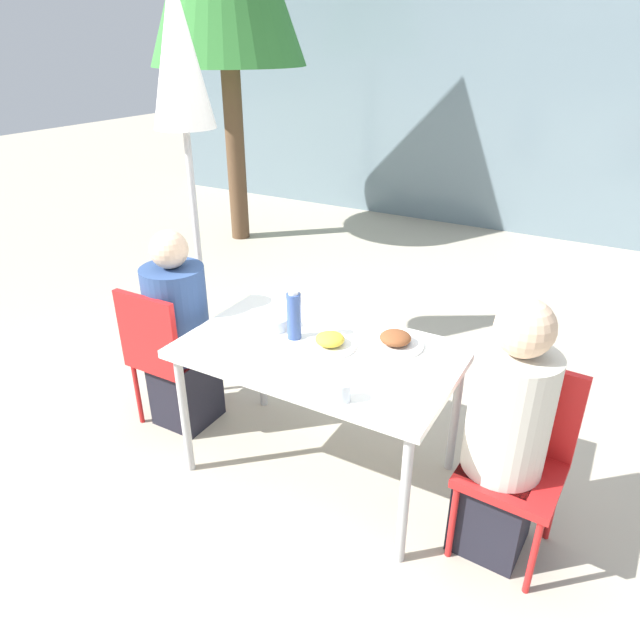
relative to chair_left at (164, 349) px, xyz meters
The scene contains 13 objects.
ground_plane 1.08m from the chair_left, ahead, with size 24.00×24.00×0.00m, color #B2A893.
building_facade 5.04m from the chair_left, 78.83° to the left, with size 10.00×0.20×3.00m.
dining_table 0.97m from the chair_left, ahead, with size 1.31×0.80×0.73m.
chair_left is the anchor object (origin of this frame).
person_left 0.11m from the chair_left, 58.09° to the left, with size 0.34×0.34×1.17m.
chair_right 1.92m from the chair_left, ahead, with size 0.42×0.42×0.86m.
person_right 1.87m from the chair_left, ahead, with size 0.33×0.33×1.21m.
closed_umbrella 1.63m from the chair_left, 116.46° to the left, with size 0.38×0.38×2.43m.
plate_0 1.32m from the chair_left, 12.44° to the left, with size 0.27×0.27×0.07m.
plate_1 1.03m from the chair_left, ahead, with size 0.25×0.25×0.07m.
bottle 0.88m from the chair_left, ahead, with size 0.07×0.07×0.25m.
drinking_cup 1.30m from the chair_left, 11.39° to the right, with size 0.07×0.07×0.08m.
salad_bowl 0.70m from the chair_left, 14.05° to the left, with size 0.19×0.19×0.06m.
Camera 1 is at (1.17, -2.06, 2.07)m, focal length 32.00 mm.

